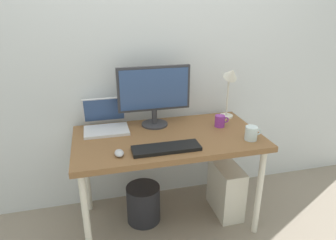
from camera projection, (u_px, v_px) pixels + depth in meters
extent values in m
plane|color=gray|center=(168.00, 219.00, 2.40)|extent=(6.00, 6.00, 0.00)
cube|color=silver|center=(155.00, 46.00, 2.29)|extent=(4.40, 0.04, 2.60)
cube|color=brown|center=(168.00, 138.00, 2.14)|extent=(1.32, 0.70, 0.04)
cylinder|color=silver|center=(87.00, 220.00, 1.87)|extent=(0.04, 0.04, 0.69)
cylinder|color=silver|center=(259.00, 192.00, 2.15)|extent=(0.04, 0.04, 0.69)
cylinder|color=silver|center=(86.00, 173.00, 2.40)|extent=(0.04, 0.04, 0.69)
cylinder|color=silver|center=(225.00, 155.00, 2.67)|extent=(0.04, 0.04, 0.69)
cylinder|color=#333338|center=(155.00, 124.00, 2.31)|extent=(0.20, 0.20, 0.01)
cylinder|color=#333338|center=(155.00, 117.00, 2.29)|extent=(0.04, 0.04, 0.11)
cube|color=#333338|center=(154.00, 89.00, 2.21)|extent=(0.54, 0.03, 0.33)
cube|color=#334C7F|center=(155.00, 89.00, 2.19)|extent=(0.51, 0.01, 0.30)
cube|color=silver|center=(106.00, 130.00, 2.19)|extent=(0.32, 0.22, 0.02)
cube|color=silver|center=(104.00, 110.00, 2.28)|extent=(0.32, 0.07, 0.21)
cube|color=#334C7F|center=(104.00, 110.00, 2.27)|extent=(0.30, 0.05, 0.18)
cylinder|color=silver|center=(226.00, 116.00, 2.48)|extent=(0.11, 0.11, 0.01)
cylinder|color=silver|center=(228.00, 96.00, 2.42)|extent=(0.02, 0.02, 0.33)
cone|color=silver|center=(232.00, 74.00, 2.31)|extent=(0.11, 0.14, 0.13)
cube|color=black|center=(166.00, 148.00, 1.92)|extent=(0.44, 0.14, 0.02)
ellipsoid|color=#B2B2B7|center=(119.00, 153.00, 1.85)|extent=(0.06, 0.09, 0.03)
cylinder|color=purple|center=(220.00, 121.00, 2.27)|extent=(0.08, 0.08, 0.09)
torus|color=purple|center=(226.00, 120.00, 2.28)|extent=(0.05, 0.01, 0.05)
cylinder|color=silver|center=(251.00, 133.00, 2.05)|extent=(0.08, 0.08, 0.10)
torus|color=silver|center=(258.00, 132.00, 2.06)|extent=(0.05, 0.01, 0.05)
cube|color=silver|center=(226.00, 189.00, 2.42)|extent=(0.18, 0.36, 0.42)
cylinder|color=#232328|center=(143.00, 204.00, 2.34)|extent=(0.26, 0.26, 0.30)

